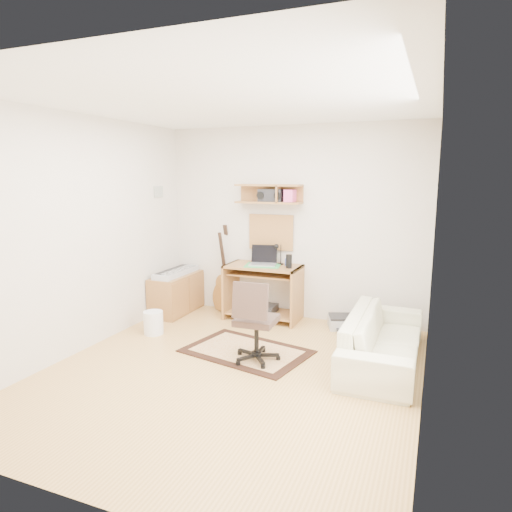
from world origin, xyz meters
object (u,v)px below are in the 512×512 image
at_px(cabinet, 177,293).
at_px(desk, 263,292).
at_px(sofa, 384,330).
at_px(task_chair, 257,320).
at_px(printer, 345,322).

bearing_deg(cabinet, desk, 7.88).
distance_m(cabinet, sofa, 3.05).
bearing_deg(task_chair, printer, 62.18).
height_order(desk, cabinet, desk).
bearing_deg(desk, task_chair, -71.76).
bearing_deg(printer, task_chair, -134.71).
distance_m(desk, printer, 1.15).
bearing_deg(cabinet, sofa, -13.87).
distance_m(task_chair, sofa, 1.33).
relative_size(desk, printer, 2.46).
distance_m(task_chair, printer, 1.60).
height_order(task_chair, sofa, task_chair).
xyz_separation_m(desk, printer, (1.11, 0.04, -0.29)).
height_order(task_chair, cabinet, task_chair).
bearing_deg(sofa, printer, 31.74).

